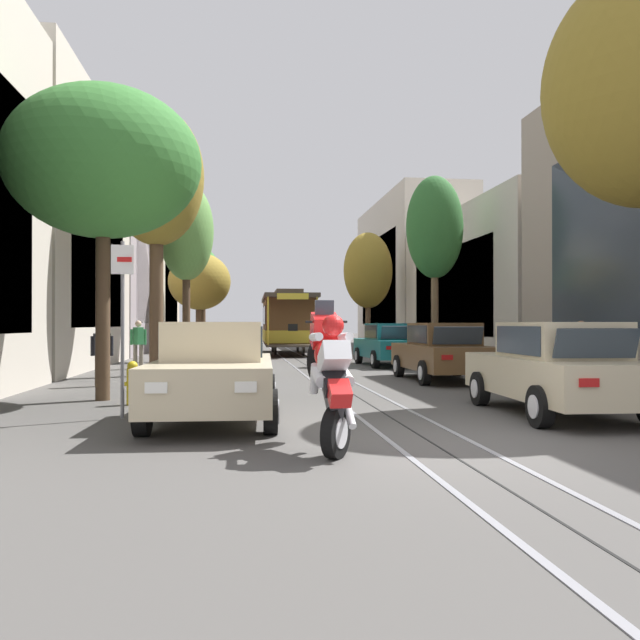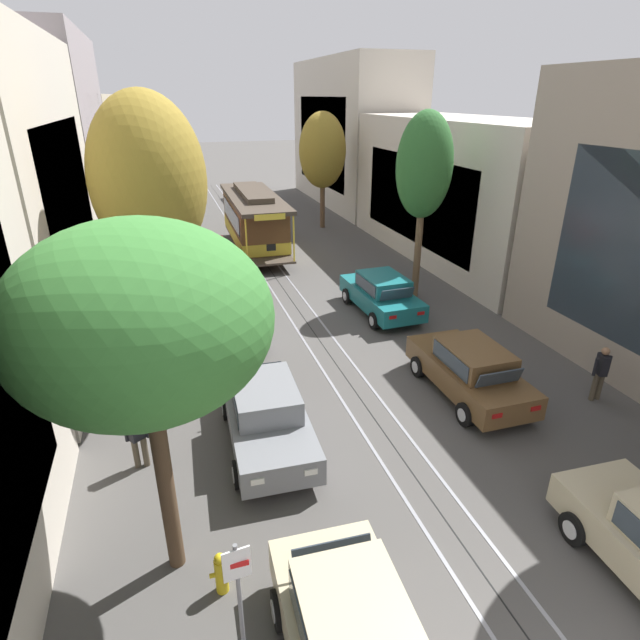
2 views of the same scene
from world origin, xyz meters
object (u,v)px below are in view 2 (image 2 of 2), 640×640
Objects in this scene: parked_car_red_fourth_left at (210,258)px; parked_car_brown_second_right at (470,370)px; street_tree_kerb_left_second at (149,183)px; parked_car_grey_second_left at (267,415)px; parked_car_teal_mid_right at (381,294)px; pedestrian_on_left_pavement at (601,371)px; pedestrian_on_right_pavement at (138,325)px; cable_car_trolley at (254,220)px; pedestrian_crossing_far at (138,435)px; street_tree_kerb_left_fourth at (158,174)px; street_tree_kerb_right_second at (424,167)px; parked_car_grey_mid_left at (230,314)px; fire_hydrant at (221,572)px; street_tree_kerb_right_mid at (323,151)px; street_tree_kerb_left_far at (152,150)px; street_tree_kerb_left_near at (141,324)px; street_sign_post at (241,608)px; street_tree_kerb_left_mid at (158,167)px.

parked_car_brown_second_right is at bearing -66.04° from parked_car_red_fourth_left.
parked_car_brown_second_right is 9.90m from street_tree_kerb_left_second.
parked_car_grey_second_left is at bearing -57.71° from street_tree_kerb_left_second.
parked_car_brown_second_right and parked_car_teal_mid_right have the same top height.
pedestrian_on_right_pavement is (-12.29, 6.97, 0.02)m from pedestrian_on_left_pavement.
cable_car_trolley reaches higher than pedestrian_crossing_far.
parked_car_red_fourth_left is at bearing -127.53° from cable_car_trolley.
street_tree_kerb_left_fourth is (-7.76, 19.62, 3.13)m from parked_car_brown_second_right.
street_tree_kerb_right_second is at bearing 45.00° from parked_car_grey_second_left.
parked_car_brown_second_right is at bearing 4.77° from parked_car_grey_second_left.
fire_hydrant is (-1.64, -10.38, -0.38)m from parked_car_grey_mid_left.
parked_car_grey_second_left is at bearing -135.00° from street_tree_kerb_right_second.
street_tree_kerb_right_mid is 8.40× the size of fire_hydrant.
parked_car_teal_mid_right reaches higher than pedestrian_crossing_far.
street_tree_kerb_left_far reaches higher than parked_car_brown_second_right.
parked_car_grey_second_left is at bearing -90.44° from parked_car_red_fourth_left.
street_tree_kerb_left_far is at bearing 153.60° from street_tree_kerb_right_mid.
pedestrian_on_left_pavement is (11.32, -4.07, -5.00)m from street_tree_kerb_left_second.
street_tree_kerb_left_near is 4.54m from fire_hydrant.
street_tree_kerb_right_second is 2.56× the size of street_sign_post.
street_tree_kerb_left_second reaches higher than parked_car_grey_mid_left.
street_tree_kerb_left_fourth is at bearing 106.54° from parked_car_red_fourth_left.
street_tree_kerb_right_mid is at bearing 6.09° from street_tree_kerb_left_fourth.
pedestrian_on_right_pavement reaches higher than pedestrian_on_left_pavement.
street_tree_kerb_left_second is 5.23× the size of pedestrian_crossing_far.
pedestrian_on_left_pavement is at bearing 24.33° from street_sign_post.
parked_car_teal_mid_right is 0.62× the size of street_tree_kerb_right_mid.
pedestrian_on_left_pavement reaches higher than parked_car_grey_mid_left.
fire_hydrant is at bearing -111.14° from street_tree_kerb_right_mid.
street_tree_kerb_left_second is at bearing -109.54° from cable_car_trolley.
street_tree_kerb_left_near reaches higher than parked_car_grey_second_left.
street_tree_kerb_left_second is at bearing -92.05° from street_tree_kerb_left_mid.
street_tree_kerb_left_near reaches higher than pedestrian_on_left_pavement.
street_tree_kerb_right_mid is (8.03, 14.63, 3.96)m from parked_car_grey_mid_left.
pedestrian_crossing_far is (-0.64, 3.00, -3.96)m from street_tree_kerb_left_near.
street_tree_kerb_left_near is at bearing -77.99° from pedestrian_crossing_far.
street_tree_kerb_right_second is (10.45, 11.12, 0.52)m from street_tree_kerb_left_near.
street_tree_kerb_left_far is at bearing 89.34° from street_tree_kerb_left_near.
street_tree_kerb_right_second is 4.81× the size of pedestrian_crossing_far.
street_tree_kerb_left_fourth is at bearing 120.32° from parked_car_teal_mid_right.
street_tree_kerb_left_far is 26.45m from pedestrian_crossing_far.
cable_car_trolley reaches higher than pedestrian_on_right_pavement.
cable_car_trolley is at bearing 71.21° from pedestrian_crossing_far.
parked_car_grey_second_left is 0.62× the size of street_tree_kerb_right_mid.
parked_car_brown_second_right is at bearing 39.66° from street_sign_post.
pedestrian_on_right_pavement is 0.58× the size of street_sign_post.
parked_car_teal_mid_right is 0.79× the size of street_tree_kerb_left_fourth.
parked_car_grey_mid_left is at bearing 134.35° from parked_car_brown_second_right.
street_tree_kerb_right_second is (10.18, 4.86, -0.58)m from street_tree_kerb_left_second.
parked_car_grey_mid_left is 7.10m from parked_car_red_fourth_left.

